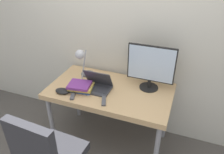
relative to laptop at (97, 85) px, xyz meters
The scene contains 9 objects.
wall_back 0.69m from the laptop, 74.44° to the left, with size 8.00×0.05×2.60m.
desk 0.18m from the laptop, 18.62° to the left, with size 1.33×0.73×0.77m.
laptop is the anchor object (origin of this frame).
monitor 0.61m from the laptop, 23.26° to the left, with size 0.50×0.20×0.49m.
desk_lamp 0.35m from the laptop, 149.47° to the left, with size 0.15×0.27×0.38m.
book_stack 0.17m from the laptop, 150.62° to the right, with size 0.28×0.24×0.09m.
tv_remote 0.28m from the laptop, 129.87° to the right, with size 0.09×0.15×0.02m.
media_remote 0.25m from the laptop, 50.18° to the right, with size 0.09×0.16×0.02m.
game_controller 0.37m from the laptop, 147.94° to the right, with size 0.16×0.10×0.04m.
Camera 1 is at (0.73, -1.48, 2.08)m, focal length 35.00 mm.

